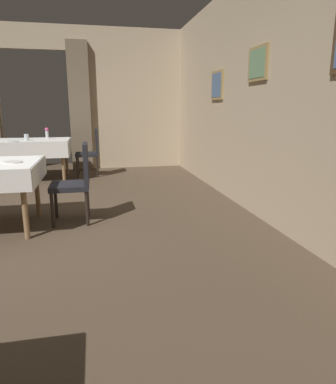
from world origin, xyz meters
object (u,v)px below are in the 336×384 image
(plate_mid_c, at_px, (13,162))
(plate_far_c, at_px, (12,141))
(flower_vase_far, at_px, (47,133))
(dining_table_far, at_px, (29,145))
(glass_far_b, at_px, (27,137))
(chair_far_right, at_px, (91,150))
(chair_mid_right, at_px, (77,179))

(plate_mid_c, height_order, plate_far_c, same)
(flower_vase_far, bearing_deg, dining_table_far, -143.47)
(glass_far_b, bearing_deg, flower_vase_far, 52.47)
(chair_far_right, xyz_separation_m, plate_mid_c, (-0.80, -3.07, 0.24))
(chair_mid_right, bearing_deg, chair_far_right, 87.05)
(flower_vase_far, bearing_deg, plate_mid_c, -89.63)
(flower_vase_far, distance_m, plate_far_c, 0.81)
(chair_far_right, distance_m, glass_far_b, 1.20)
(chair_mid_right, height_order, plate_far_c, chair_mid_right)
(plate_mid_c, distance_m, flower_vase_far, 3.19)
(glass_far_b, relative_size, plate_far_c, 0.58)
(glass_far_b, xyz_separation_m, plate_far_c, (-0.20, -0.21, -0.05))
(plate_mid_c, xyz_separation_m, plate_far_c, (-0.53, 2.58, 0.00))
(flower_vase_far, bearing_deg, chair_mid_right, -77.66)
(dining_table_far, height_order, plate_mid_c, plate_mid_c)
(flower_vase_far, xyz_separation_m, glass_far_b, (-0.31, -0.40, -0.05))
(chair_far_right, bearing_deg, plate_mid_c, -104.62)
(chair_far_right, bearing_deg, glass_far_b, -165.82)
(dining_table_far, xyz_separation_m, plate_mid_c, (0.34, -2.96, 0.10))
(chair_mid_right, bearing_deg, dining_table_far, 109.22)
(chair_mid_right, relative_size, plate_far_c, 4.56)
(plate_far_c, bearing_deg, glass_far_b, 45.71)
(dining_table_far, distance_m, glass_far_b, 0.23)
(chair_mid_right, distance_m, flower_vase_far, 3.16)
(glass_far_b, bearing_deg, plate_far_c, -134.29)
(flower_vase_far, height_order, plate_far_c, flower_vase_far)
(glass_far_b, distance_m, plate_far_c, 0.30)
(chair_far_right, xyz_separation_m, plate_far_c, (-1.34, -0.50, 0.24))
(plate_mid_c, distance_m, glass_far_b, 2.81)
(chair_far_right, height_order, plate_mid_c, chair_far_right)
(plate_mid_c, relative_size, glass_far_b, 1.76)
(dining_table_far, distance_m, chair_far_right, 1.15)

